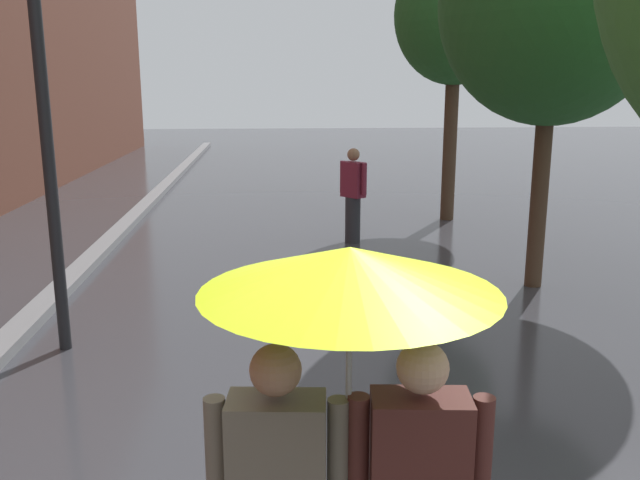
{
  "coord_description": "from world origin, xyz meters",
  "views": [
    {
      "loc": [
        -0.51,
        -2.56,
        2.61
      ],
      "look_at": [
        -0.08,
        2.86,
        1.35
      ],
      "focal_mm": 37.34,
      "sensor_mm": 36.0,
      "label": 1
    }
  ],
  "objects_px": {
    "street_tree_1": "(554,3)",
    "pedestrian_walking_midground": "(353,195)",
    "street_lamp_post": "(44,113)",
    "street_tree_2": "(455,16)",
    "couple_under_umbrella": "(349,401)"
  },
  "relations": [
    {
      "from": "street_tree_2",
      "to": "street_lamp_post",
      "type": "height_order",
      "value": "street_tree_2"
    },
    {
      "from": "street_lamp_post",
      "to": "pedestrian_walking_midground",
      "type": "distance_m",
      "value": 5.9
    },
    {
      "from": "street_tree_1",
      "to": "street_lamp_post",
      "type": "height_order",
      "value": "street_tree_1"
    },
    {
      "from": "street_tree_1",
      "to": "couple_under_umbrella",
      "type": "xyz_separation_m",
      "value": [
        -3.22,
        -5.87,
        -2.23
      ]
    },
    {
      "from": "street_tree_1",
      "to": "street_lamp_post",
      "type": "xyz_separation_m",
      "value": [
        -5.61,
        -1.76,
        -1.24
      ]
    },
    {
      "from": "street_tree_1",
      "to": "pedestrian_walking_midground",
      "type": "bearing_deg",
      "value": 127.63
    },
    {
      "from": "street_tree_2",
      "to": "pedestrian_walking_midground",
      "type": "height_order",
      "value": "street_tree_2"
    },
    {
      "from": "street_tree_2",
      "to": "couple_under_umbrella",
      "type": "xyz_separation_m",
      "value": [
        -3.27,
        -10.45,
        -2.51
      ]
    },
    {
      "from": "street_lamp_post",
      "to": "street_tree_2",
      "type": "bearing_deg",
      "value": 48.15
    },
    {
      "from": "street_tree_1",
      "to": "street_tree_2",
      "type": "bearing_deg",
      "value": 89.32
    },
    {
      "from": "street_tree_1",
      "to": "pedestrian_walking_midground",
      "type": "xyz_separation_m",
      "value": [
        -2.09,
        2.71,
        -2.79
      ]
    },
    {
      "from": "street_tree_2",
      "to": "street_lamp_post",
      "type": "xyz_separation_m",
      "value": [
        -5.67,
        -6.33,
        -1.53
      ]
    },
    {
      "from": "street_tree_1",
      "to": "couple_under_umbrella",
      "type": "distance_m",
      "value": 7.06
    },
    {
      "from": "street_tree_1",
      "to": "couple_under_umbrella",
      "type": "relative_size",
      "value": 2.54
    },
    {
      "from": "street_tree_1",
      "to": "street_tree_2",
      "type": "height_order",
      "value": "street_tree_2"
    }
  ]
}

